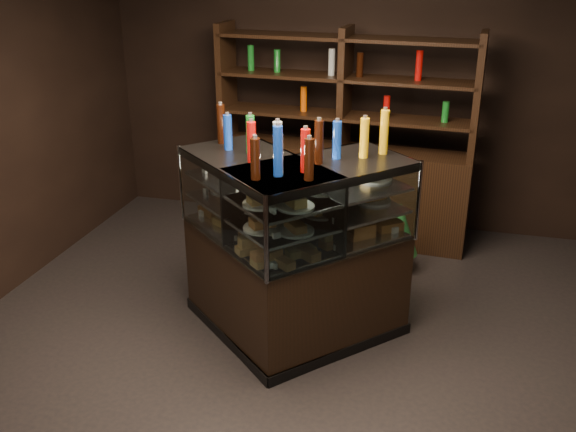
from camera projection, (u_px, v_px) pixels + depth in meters
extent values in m
plane|color=black|center=(296.00, 351.00, 4.53)|extent=(5.00, 5.00, 0.00)
cube|color=black|center=(360.00, 75.00, 6.18)|extent=(5.00, 0.02, 3.00)
cube|color=black|center=(74.00, 405.00, 1.72)|extent=(5.00, 0.02, 3.00)
cube|color=black|center=(319.00, 291.00, 4.53)|extent=(1.25, 1.27, 0.78)
cube|color=black|center=(318.00, 333.00, 4.67)|extent=(1.29, 1.31, 0.08)
cube|color=black|center=(322.00, 170.00, 4.18)|extent=(1.25, 1.27, 0.06)
cube|color=silver|center=(320.00, 240.00, 4.38)|extent=(1.18, 1.21, 0.02)
cube|color=silver|center=(321.00, 216.00, 4.31)|extent=(1.18, 1.21, 0.02)
cube|color=silver|center=(321.00, 193.00, 4.25)|extent=(1.18, 1.21, 0.02)
cube|color=white|center=(349.00, 220.00, 4.04)|extent=(0.82, 0.87, 0.55)
cylinder|color=silver|center=(418.00, 201.00, 4.34)|extent=(0.03, 0.03, 0.57)
cylinder|color=silver|center=(266.00, 240.00, 3.76)|extent=(0.03, 0.03, 0.57)
cube|color=black|center=(260.00, 285.00, 4.62)|extent=(1.28, 1.24, 0.78)
cube|color=black|center=(260.00, 326.00, 4.76)|extent=(1.32, 1.27, 0.08)
cube|color=black|center=(257.00, 165.00, 4.27)|extent=(1.28, 1.24, 0.06)
cube|color=silver|center=(259.00, 235.00, 4.47)|extent=(1.21, 1.17, 0.02)
cube|color=silver|center=(258.00, 210.00, 4.40)|extent=(1.21, 1.17, 0.02)
cube|color=silver|center=(258.00, 188.00, 4.33)|extent=(1.21, 1.17, 0.02)
cube|color=white|center=(218.00, 209.00, 4.21)|extent=(0.89, 0.80, 0.55)
cylinder|color=silver|center=(266.00, 240.00, 3.76)|extent=(0.03, 0.03, 0.57)
cylinder|color=silver|center=(181.00, 183.00, 4.67)|extent=(0.03, 0.03, 0.57)
cube|color=#BE8044|center=(259.00, 254.00, 4.10)|extent=(0.19, 0.19, 0.06)
cube|color=#BE8044|center=(292.00, 245.00, 4.22)|extent=(0.19, 0.19, 0.06)
cube|color=#BE8044|center=(323.00, 237.00, 4.34)|extent=(0.19, 0.19, 0.06)
cube|color=#BE8044|center=(352.00, 229.00, 4.46)|extent=(0.19, 0.19, 0.06)
cube|color=#BE8044|center=(380.00, 221.00, 4.59)|extent=(0.19, 0.19, 0.06)
cylinder|color=white|center=(262.00, 227.00, 4.08)|extent=(0.24, 0.24, 0.01)
cube|color=#BE8044|center=(262.00, 223.00, 4.07)|extent=(0.18, 0.18, 0.05)
cylinder|color=white|center=(321.00, 213.00, 4.30)|extent=(0.24, 0.24, 0.01)
cube|color=#BE8044|center=(321.00, 208.00, 4.29)|extent=(0.18, 0.18, 0.05)
cylinder|color=white|center=(374.00, 200.00, 4.52)|extent=(0.24, 0.24, 0.01)
cube|color=#BE8044|center=(374.00, 196.00, 4.51)|extent=(0.18, 0.18, 0.05)
cylinder|color=white|center=(262.00, 203.00, 4.02)|extent=(0.24, 0.24, 0.02)
cube|color=#BE8044|center=(262.00, 198.00, 4.01)|extent=(0.18, 0.18, 0.05)
cylinder|color=white|center=(321.00, 190.00, 4.24)|extent=(0.24, 0.24, 0.02)
cube|color=#BE8044|center=(321.00, 185.00, 4.23)|extent=(0.18, 0.18, 0.05)
cylinder|color=white|center=(375.00, 178.00, 4.46)|extent=(0.24, 0.24, 0.02)
cube|color=#BE8044|center=(375.00, 173.00, 4.45)|extent=(0.18, 0.18, 0.05)
cube|color=#BE8044|center=(221.00, 208.00, 4.82)|extent=(0.19, 0.19, 0.06)
cube|color=#BE8044|center=(237.00, 219.00, 4.63)|extent=(0.19, 0.19, 0.06)
cube|color=#BE8044|center=(255.00, 231.00, 4.44)|extent=(0.19, 0.19, 0.06)
cube|color=#BE8044|center=(274.00, 243.00, 4.24)|extent=(0.19, 0.19, 0.06)
cube|color=#BE8044|center=(295.00, 257.00, 4.05)|extent=(0.19, 0.19, 0.06)
cylinder|color=white|center=(227.00, 189.00, 4.74)|extent=(0.24, 0.24, 0.01)
cube|color=#BE8044|center=(227.00, 184.00, 4.72)|extent=(0.18, 0.18, 0.05)
cylinder|color=white|center=(258.00, 208.00, 4.39)|extent=(0.24, 0.24, 0.01)
cube|color=#BE8044|center=(258.00, 203.00, 4.38)|extent=(0.18, 0.18, 0.05)
cylinder|color=white|center=(295.00, 230.00, 4.04)|extent=(0.24, 0.24, 0.01)
cube|color=#BE8044|center=(295.00, 225.00, 4.03)|extent=(0.18, 0.18, 0.05)
cylinder|color=white|center=(226.00, 168.00, 4.67)|extent=(0.24, 0.24, 0.02)
cube|color=#BE8044|center=(226.00, 163.00, 4.66)|extent=(0.18, 0.18, 0.05)
cylinder|color=white|center=(258.00, 185.00, 4.33)|extent=(0.24, 0.24, 0.02)
cube|color=#BE8044|center=(258.00, 180.00, 4.31)|extent=(0.18, 0.18, 0.05)
cylinder|color=white|center=(295.00, 206.00, 3.98)|extent=(0.24, 0.24, 0.02)
cube|color=#BE8044|center=(295.00, 201.00, 3.96)|extent=(0.18, 0.18, 0.05)
cylinder|color=yellow|center=(254.00, 157.00, 3.87)|extent=(0.06, 0.06, 0.28)
cylinder|color=silver|center=(254.00, 133.00, 3.82)|extent=(0.03, 0.03, 0.02)
cylinder|color=#D8590A|center=(278.00, 153.00, 3.95)|extent=(0.06, 0.06, 0.28)
cylinder|color=silver|center=(278.00, 129.00, 3.90)|extent=(0.03, 0.03, 0.02)
cylinder|color=#0F38B2|center=(301.00, 148.00, 4.04)|extent=(0.06, 0.06, 0.28)
cylinder|color=silver|center=(301.00, 125.00, 3.98)|extent=(0.03, 0.03, 0.02)
cylinder|color=black|center=(322.00, 144.00, 4.12)|extent=(0.06, 0.06, 0.28)
cylinder|color=silver|center=(323.00, 122.00, 4.06)|extent=(0.03, 0.03, 0.02)
cylinder|color=#147223|center=(343.00, 141.00, 4.20)|extent=(0.06, 0.06, 0.28)
cylinder|color=silver|center=(344.00, 118.00, 4.14)|extent=(0.03, 0.03, 0.02)
cylinder|color=silver|center=(363.00, 137.00, 4.28)|extent=(0.06, 0.06, 0.28)
cylinder|color=silver|center=(364.00, 115.00, 4.22)|extent=(0.03, 0.03, 0.02)
cylinder|color=#B20C0A|center=(383.00, 133.00, 4.36)|extent=(0.06, 0.06, 0.28)
cylinder|color=silver|center=(384.00, 112.00, 4.30)|extent=(0.03, 0.03, 0.02)
cylinder|color=yellow|center=(221.00, 124.00, 4.59)|extent=(0.06, 0.06, 0.28)
cylinder|color=silver|center=(220.00, 103.00, 4.53)|extent=(0.03, 0.03, 0.02)
cylinder|color=#D8590A|center=(232.00, 129.00, 4.46)|extent=(0.06, 0.06, 0.28)
cylinder|color=silver|center=(232.00, 108.00, 4.40)|extent=(0.03, 0.03, 0.02)
cylinder|color=#0F38B2|center=(244.00, 135.00, 4.33)|extent=(0.06, 0.06, 0.28)
cylinder|color=silver|center=(244.00, 113.00, 4.27)|extent=(0.03, 0.03, 0.02)
cylinder|color=black|center=(257.00, 140.00, 4.20)|extent=(0.06, 0.06, 0.28)
cylinder|color=silver|center=(256.00, 118.00, 4.15)|extent=(0.03, 0.03, 0.02)
cylinder|color=#147223|center=(270.00, 146.00, 4.08)|extent=(0.06, 0.06, 0.28)
cylinder|color=silver|center=(270.00, 123.00, 4.02)|extent=(0.03, 0.03, 0.02)
cylinder|color=silver|center=(284.00, 153.00, 3.95)|extent=(0.06, 0.06, 0.28)
cylinder|color=silver|center=(284.00, 129.00, 3.89)|extent=(0.03, 0.03, 0.02)
cylinder|color=#B20C0A|center=(300.00, 160.00, 3.82)|extent=(0.06, 0.06, 0.28)
cylinder|color=silver|center=(300.00, 135.00, 3.76)|extent=(0.03, 0.03, 0.02)
cylinder|color=black|center=(397.00, 261.00, 5.64)|extent=(0.22, 0.22, 0.17)
cone|color=#164F20|center=(400.00, 228.00, 5.52)|extent=(0.34, 0.34, 0.47)
cone|color=#164F20|center=(401.00, 212.00, 5.46)|extent=(0.26, 0.26, 0.33)
cube|color=black|center=(341.00, 192.00, 6.20)|extent=(2.41, 0.56, 0.90)
cube|color=black|center=(226.00, 81.00, 6.15)|extent=(0.08, 0.38, 1.10)
cube|color=black|center=(345.00, 89.00, 5.81)|extent=(0.08, 0.38, 1.10)
cube|color=black|center=(478.00, 98.00, 5.48)|extent=(0.08, 0.38, 1.10)
cube|color=black|center=(344.00, 116.00, 5.91)|extent=(2.36, 0.52, 0.03)
cube|color=black|center=(345.00, 78.00, 5.78)|extent=(2.36, 0.52, 0.03)
cube|color=black|center=(347.00, 38.00, 5.64)|extent=(2.36, 0.52, 0.03)
cylinder|color=yellow|center=(252.00, 96.00, 6.13)|extent=(0.06, 0.06, 0.22)
cylinder|color=#D8590A|center=(277.00, 98.00, 6.05)|extent=(0.06, 0.06, 0.22)
cylinder|color=#0F38B2|center=(304.00, 100.00, 5.98)|extent=(0.06, 0.06, 0.22)
cylinder|color=black|center=(331.00, 101.00, 5.90)|extent=(0.06, 0.06, 0.22)
cylinder|color=#147223|center=(358.00, 103.00, 5.83)|extent=(0.06, 0.06, 0.22)
cylinder|color=silver|center=(387.00, 105.00, 5.75)|extent=(0.06, 0.06, 0.22)
cylinder|color=#B20C0A|center=(416.00, 108.00, 5.68)|extent=(0.06, 0.06, 0.22)
cylinder|color=yellow|center=(446.00, 110.00, 5.60)|extent=(0.06, 0.06, 0.22)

